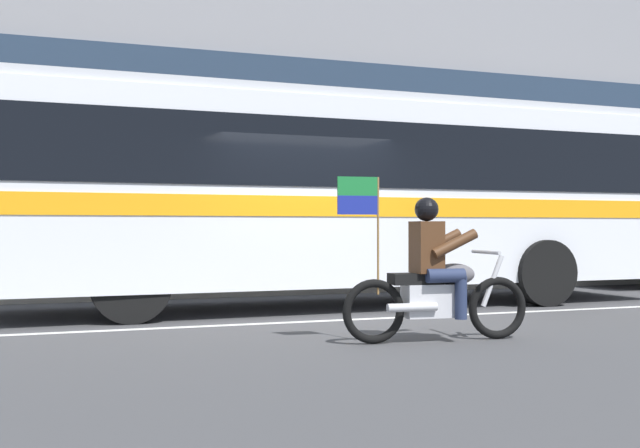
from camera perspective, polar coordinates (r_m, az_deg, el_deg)
ground_plane at (r=10.98m, az=-0.97°, el=-6.71°), size 60.00×60.00×0.00m
sidewalk_curb at (r=15.85m, az=-7.15°, el=-4.43°), size 28.00×3.80×0.15m
lane_center_stripe at (r=10.42m, az=0.13°, el=-7.05°), size 26.60×0.14×0.01m
office_building_facade at (r=18.76m, az=-8.81°, el=15.77°), size 28.00×0.89×12.79m
transit_bus at (r=12.38m, az=1.44°, el=2.75°), size 10.94×2.86×3.22m
motorcycle_with_rider at (r=8.62m, az=8.33°, el=-4.05°), size 2.19×0.65×1.78m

